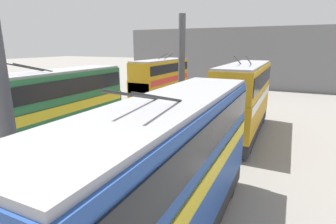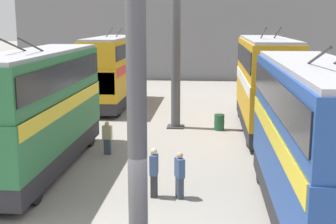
{
  "view_description": "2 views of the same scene",
  "coord_description": "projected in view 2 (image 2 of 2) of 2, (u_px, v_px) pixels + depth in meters",
  "views": [
    {
      "loc": [
        -4.14,
        -7.92,
        6.33
      ],
      "look_at": [
        9.74,
        -1.34,
        2.42
      ],
      "focal_mm": 28.0,
      "sensor_mm": 36.0,
      "label": 1
    },
    {
      "loc": [
        -11.08,
        -1.85,
        6.1
      ],
      "look_at": [
        8.71,
        -0.12,
        2.16
      ],
      "focal_mm": 50.0,
      "sensor_mm": 36.0,
      "label": 2
    }
  ],
  "objects": [
    {
      "name": "bus_left_near",
      "position": [
        315.0,
        136.0,
        13.48
      ],
      "size": [
        10.4,
        2.54,
        5.51
      ],
      "color": "black",
      "rests_on": "ground_plane"
    },
    {
      "name": "person_aisle_foreground",
      "position": [
        154.0,
        171.0,
        16.17
      ],
      "size": [
        0.44,
        0.27,
        1.76
      ],
      "rotation": [
        0.0,
        0.0,
        4.63
      ],
      "color": "#2D2D33",
      "rests_on": "ground_plane"
    },
    {
      "name": "depot_back_wall",
      "position": [
        191.0,
        36.0,
        46.99
      ],
      "size": [
        0.5,
        36.0,
        8.96
      ],
      "color": "slate",
      "rests_on": "ground_plane"
    },
    {
      "name": "person_by_right_row",
      "position": [
        107.0,
        137.0,
        21.37
      ],
      "size": [
        0.29,
        0.45,
        1.54
      ],
      "rotation": [
        0.0,
        0.0,
        6.15
      ],
      "color": "#384251",
      "rests_on": "ground_plane"
    },
    {
      "name": "bus_left_far",
      "position": [
        265.0,
        79.0,
        25.56
      ],
      "size": [
        10.04,
        2.54,
        5.73
      ],
      "color": "black",
      "rests_on": "ground_plane"
    },
    {
      "name": "support_column_far",
      "position": [
        176.0,
        54.0,
        26.07
      ],
      "size": [
        0.95,
        0.95,
        8.66
      ],
      "color": "#4C4C51",
      "rests_on": "ground_plane"
    },
    {
      "name": "support_column_near",
      "position": [
        137.0,
        94.0,
        12.09
      ],
      "size": [
        0.95,
        0.95,
        8.66
      ],
      "color": "#4C4C51",
      "rests_on": "ground_plane"
    },
    {
      "name": "bus_right_near",
      "position": [
        39.0,
        103.0,
        18.78
      ],
      "size": [
        10.39,
        2.54,
        5.5
      ],
      "color": "black",
      "rests_on": "ground_plane"
    },
    {
      "name": "bus_right_far",
      "position": [
        112.0,
        67.0,
        32.81
      ],
      "size": [
        9.48,
        2.54,
        5.52
      ],
      "color": "black",
      "rests_on": "ground_plane"
    },
    {
      "name": "person_aisle_midway",
      "position": [
        180.0,
        174.0,
        16.08
      ],
      "size": [
        0.48,
        0.4,
        1.65
      ],
      "rotation": [
        0.0,
        0.0,
        2.01
      ],
      "color": "#384251",
      "rests_on": "ground_plane"
    },
    {
      "name": "oil_drum",
      "position": [
        219.0,
        122.0,
        26.14
      ],
      "size": [
        0.58,
        0.58,
        0.89
      ],
      "color": "#235638",
      "rests_on": "ground_plane"
    }
  ]
}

